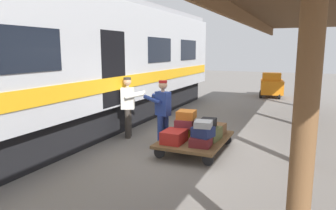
# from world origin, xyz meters

# --- Properties ---
(ground_plane) EXTENTS (60.00, 60.00, 0.00)m
(ground_plane) POSITION_xyz_m (0.00, 0.00, 0.00)
(ground_plane) COLOR slate
(platform_canopy) EXTENTS (3.20, 15.77, 3.56)m
(platform_canopy) POSITION_xyz_m (-2.39, -0.00, 3.29)
(platform_canopy) COLOR brown
(platform_canopy) RESTS_ON ground_plane
(train_car) EXTENTS (3.02, 16.38, 4.00)m
(train_car) POSITION_xyz_m (3.78, 0.00, 2.06)
(train_car) COLOR #B7BABF
(train_car) RESTS_ON ground_plane
(luggage_cart) EXTENTS (1.44, 2.09, 0.33)m
(luggage_cart) POSITION_xyz_m (-0.06, 0.05, 0.28)
(luggage_cart) COLOR brown
(luggage_cart) RESTS_ON ground_plane
(suitcase_olive_duffel) EXTENTS (0.57, 0.63, 0.29)m
(suitcase_olive_duffel) POSITION_xyz_m (-0.38, 0.05, 0.47)
(suitcase_olive_duffel) COLOR brown
(suitcase_olive_duffel) RESTS_ON luggage_cart
(suitcase_maroon_trunk) EXTENTS (0.48, 0.48, 0.21)m
(suitcase_maroon_trunk) POSITION_xyz_m (-0.38, 0.62, 0.43)
(suitcase_maroon_trunk) COLOR maroon
(suitcase_maroon_trunk) RESTS_ON luggage_cart
(suitcase_yellow_case) EXTENTS (0.44, 0.50, 0.24)m
(suitcase_yellow_case) POSITION_xyz_m (0.27, 0.05, 0.45)
(suitcase_yellow_case) COLOR gold
(suitcase_yellow_case) RESTS_ON luggage_cart
(suitcase_red_plastic) EXTENTS (0.48, 0.61, 0.29)m
(suitcase_red_plastic) POSITION_xyz_m (0.27, 0.62, 0.47)
(suitcase_red_plastic) COLOR #AD231E
(suitcase_red_plastic) RESTS_ON luggage_cart
(suitcase_teal_softside) EXTENTS (0.41, 0.52, 0.18)m
(suitcase_teal_softside) POSITION_xyz_m (0.27, -0.53, 0.42)
(suitcase_teal_softside) COLOR #1E666B
(suitcase_teal_softside) RESTS_ON luggage_cart
(suitcase_brown_leather) EXTENTS (0.53, 0.49, 0.26)m
(suitcase_brown_leather) POSITION_xyz_m (-0.38, -0.53, 0.46)
(suitcase_brown_leather) COLOR brown
(suitcase_brown_leather) RESTS_ON luggage_cart
(suitcase_burgundy_valise) EXTENTS (0.54, 0.62, 0.22)m
(suitcase_burgundy_valise) POSITION_xyz_m (0.23, 0.06, 0.68)
(suitcase_burgundy_valise) COLOR maroon
(suitcase_burgundy_valise) RESTS_ON suitcase_yellow_case
(suitcase_navy_fabric) EXTENTS (0.49, 0.48, 0.23)m
(suitcase_navy_fabric) POSITION_xyz_m (-0.42, 0.59, 0.65)
(suitcase_navy_fabric) COLOR navy
(suitcase_navy_fabric) RESTS_ON suitcase_maroon_trunk
(suitcase_orange_carryall) EXTENTS (0.47, 0.51, 0.20)m
(suitcase_orange_carryall) POSITION_xyz_m (0.19, 0.03, 0.88)
(suitcase_orange_carryall) COLOR #CC6B23
(suitcase_orange_carryall) RESTS_ON suitcase_burgundy_valise
(suitcase_black_hardshell) EXTENTS (0.37, 0.49, 0.20)m
(suitcase_black_hardshell) POSITION_xyz_m (-0.36, 0.03, 0.72)
(suitcase_black_hardshell) COLOR black
(suitcase_black_hardshell) RESTS_ON suitcase_olive_duffel
(suitcase_gray_aluminum) EXTENTS (0.42, 0.44, 0.14)m
(suitcase_gray_aluminum) POSITION_xyz_m (-0.43, 0.62, 0.83)
(suitcase_gray_aluminum) COLOR #9EA0A5
(suitcase_gray_aluminum) RESTS_ON suitcase_navy_fabric
(porter_in_overalls) EXTENTS (0.72, 0.54, 1.70)m
(porter_in_overalls) POSITION_xyz_m (0.83, 0.05, 0.93)
(porter_in_overalls) COLOR navy
(porter_in_overalls) RESTS_ON ground_plane
(porter_by_door) EXTENTS (0.74, 0.59, 1.70)m
(porter_by_door) POSITION_xyz_m (2.05, -0.33, 0.93)
(porter_by_door) COLOR #332D28
(porter_by_door) RESTS_ON ground_plane
(baggage_tug) EXTENTS (1.33, 1.84, 1.30)m
(baggage_tug) POSITION_xyz_m (-0.81, -10.00, 0.63)
(baggage_tug) COLOR orange
(baggage_tug) RESTS_ON ground_plane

